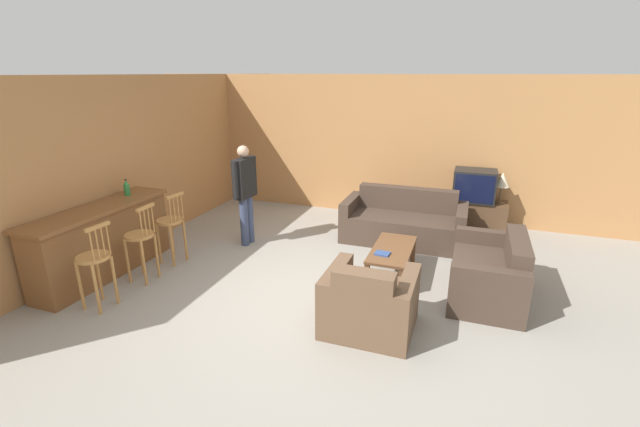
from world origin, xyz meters
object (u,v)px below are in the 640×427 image
object	(u,v)px
couch_far	(404,223)
tv	(474,185)
bar_chair_near	(95,264)
bottle	(127,188)
bar_chair_mid	(141,241)
coffee_table	(392,253)
tv_unit	(471,215)
armchair_near	(369,304)
table_lamp	(502,181)
person_by_window	(245,190)
bar_chair_far	(171,226)
book_on_table	(382,253)
loveseat_right	(490,274)

from	to	relation	value
couch_far	tv	world-z (taller)	tv
bar_chair_near	bottle	bearing A→B (deg)	117.13
bar_chair_mid	tv	bearing A→B (deg)	40.90
coffee_table	tv	bearing A→B (deg)	67.33
tv_unit	armchair_near	bearing A→B (deg)	-104.81
table_lamp	person_by_window	size ratio (longest dim) A/B	0.33
bar_chair_far	book_on_table	xyz separation A→B (m)	(2.97, 0.34, -0.12)
bar_chair_far	book_on_table	bearing A→B (deg)	6.60
loveseat_right	book_on_table	distance (m)	1.32
loveseat_right	coffee_table	world-z (taller)	loveseat_right
table_lamp	person_by_window	bearing A→B (deg)	-153.55
tv_unit	table_lamp	bearing A→B (deg)	0.00
bottle	person_by_window	world-z (taller)	person_by_window
bar_chair_mid	armchair_near	bearing A→B (deg)	-2.37
bar_chair_mid	loveseat_right	size ratio (longest dim) A/B	0.74
loveseat_right	bottle	xyz separation A→B (m)	(-4.95, -0.51, 0.77)
book_on_table	bottle	bearing A→B (deg)	-173.96
bar_chair_mid	bottle	world-z (taller)	bottle
bar_chair_mid	table_lamp	bearing A→B (deg)	38.09
couch_far	loveseat_right	world-z (taller)	couch_far
tv	bottle	xyz separation A→B (m)	(-4.68, -2.92, 0.27)
armchair_near	table_lamp	size ratio (longest dim) A/B	1.78
bar_chair_near	tv_unit	distance (m)	5.83
bar_chair_near	couch_far	xyz separation A→B (m)	(2.99, 3.30, -0.25)
bar_chair_mid	coffee_table	xyz separation A→B (m)	(3.06, 1.19, -0.20)
armchair_near	tv	xyz separation A→B (m)	(0.95, 3.61, 0.49)
tv_unit	tv	bearing A→B (deg)	-90.00
couch_far	loveseat_right	bearing A→B (deg)	-49.24
couch_far	table_lamp	world-z (taller)	table_lamp
bar_chair_far	book_on_table	size ratio (longest dim) A/B	5.27
tv_unit	bottle	xyz separation A→B (m)	(-4.68, -2.92, 0.80)
bar_chair_near	armchair_near	xyz separation A→B (m)	(3.06, 0.61, -0.25)
person_by_window	tv_unit	bearing A→B (deg)	29.27
armchair_near	bottle	size ratio (longest dim) A/B	3.97
coffee_table	table_lamp	distance (m)	2.74
loveseat_right	bar_chair_far	bearing A→B (deg)	-173.77
bar_chair_far	bottle	xyz separation A→B (m)	(-0.66, -0.04, 0.51)
bar_chair_mid	bar_chair_far	world-z (taller)	same
armchair_near	bottle	bearing A→B (deg)	169.53
armchair_near	person_by_window	world-z (taller)	person_by_window
tv_unit	bar_chair_mid	bearing A→B (deg)	-139.07
bar_chair_far	coffee_table	world-z (taller)	bar_chair_far
couch_far	person_by_window	distance (m)	2.60
armchair_near	tv_unit	size ratio (longest dim) A/B	0.81
bottle	bar_chair_far	bearing A→B (deg)	3.48
armchair_near	tv	size ratio (longest dim) A/B	1.36
coffee_table	table_lamp	world-z (taller)	table_lamp
tv_unit	tv	size ratio (longest dim) A/B	1.67
couch_far	book_on_table	size ratio (longest dim) A/B	9.74
book_on_table	armchair_near	bearing A→B (deg)	-85.27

